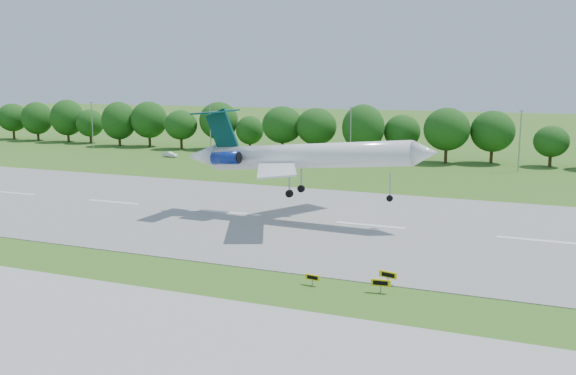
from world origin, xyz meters
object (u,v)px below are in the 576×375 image
object	(u,v)px
service_vehicle_a	(170,154)
service_vehicle_b	(274,155)
airliner	(296,155)
taxi_sign_left	(312,277)

from	to	relation	value
service_vehicle_a	service_vehicle_b	xyz separation A→B (m)	(23.60, 7.28, 0.06)
service_vehicle_b	service_vehicle_a	bearing A→B (deg)	102.47
airliner	taxi_sign_left	distance (m)	28.65
service_vehicle_a	service_vehicle_b	size ratio (longest dim) A/B	0.94
taxi_sign_left	service_vehicle_b	world-z (taller)	service_vehicle_b
taxi_sign_left	service_vehicle_a	world-z (taller)	service_vehicle_a
service_vehicle_a	service_vehicle_b	world-z (taller)	service_vehicle_b
airliner	service_vehicle_b	distance (m)	64.67
service_vehicle_a	airliner	bearing A→B (deg)	-125.36
service_vehicle_a	service_vehicle_b	distance (m)	24.69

